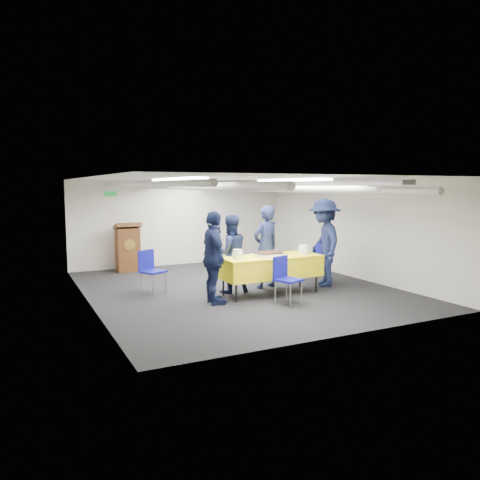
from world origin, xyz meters
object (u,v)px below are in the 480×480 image
serving_table (271,266)px  sailor_a (266,247)px  sheet_cake (268,254)px  sailor_c (214,258)px  chair_near (285,275)px  podium (128,247)px  sailor_d (324,242)px  chair_left (150,267)px  sailor_b (230,254)px  chair_right (320,259)px

serving_table → sailor_a: bearing=69.5°
sheet_cake → sailor_c: bearing=-172.0°
serving_table → sailor_c: (-1.31, -0.22, 0.29)m
serving_table → sheet_cake: size_ratio=3.90×
sheet_cake → chair_near: chair_near is taller
chair_near → sailor_a: bearing=75.0°
podium → sailor_d: size_ratio=0.67×
chair_near → chair_left: same height
sailor_b → sailor_c: sailor_c is taller
sheet_cake → podium: (-1.87, 3.84, -0.20)m
sheet_cake → sailor_a: size_ratio=0.30×
chair_right → sailor_a: bearing=174.2°
sailor_c → sailor_d: 2.78m
chair_right → sailor_c: 2.91m
chair_near → chair_right: bearing=36.3°
sheet_cake → sailor_c: size_ratio=0.31×
sheet_cake → sailor_b: sailor_b is taller
sailor_a → sailor_c: (-1.53, -0.79, -0.02)m
sheet_cake → chair_left: (-2.04, 1.18, -0.28)m
chair_near → chair_right: (1.65, 1.21, 0.00)m
chair_right → chair_left: size_ratio=1.00×
serving_table → sailor_a: 0.68m
sailor_b → sailor_d: sailor_d is taller
sailor_c → sailor_a: bearing=-56.6°
chair_near → sailor_d: 1.89m
chair_right → sheet_cake: bearing=-163.1°
chair_near → sheet_cake: bearing=85.2°
sheet_cake → sailor_a: bearing=64.2°
chair_near → chair_left: bearing=136.1°
chair_right → sailor_d: (-0.08, -0.25, 0.41)m
chair_left → serving_table: bearing=-28.0°
serving_table → chair_right: size_ratio=2.34×
chair_right → sailor_b: 2.17m
chair_right → sailor_d: 0.49m
chair_right → sailor_a: (-1.29, 0.13, 0.34)m
sailor_d → serving_table: bearing=-64.1°
sailor_b → podium: bearing=-64.6°
sheet_cake → sailor_b: size_ratio=0.33×
chair_near → chair_left: 2.75m
serving_table → sailor_b: bearing=142.1°
podium → sailor_a: bearing=-56.1°
sheet_cake → podium: podium is taller
chair_near → sailor_d: size_ratio=0.46×
sailor_c → sailor_d: size_ratio=0.90×
serving_table → podium: 4.27m
podium → chair_right: bearing=-44.1°
sailor_c → sailor_d: (2.75, 0.41, 0.09)m
sailor_c → sailor_b: bearing=-36.4°
chair_right → sailor_a: sailor_a is taller
sailor_a → sailor_b: size_ratio=1.11×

